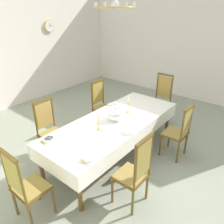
% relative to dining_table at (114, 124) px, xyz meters
% --- Properties ---
extents(ground, '(7.69, 7.04, 0.04)m').
position_rel_dining_table_xyz_m(ground, '(0.00, 0.24, -0.71)').
color(ground, '#949C89').
extents(back_wall, '(7.69, 0.08, 3.35)m').
position_rel_dining_table_xyz_m(back_wall, '(0.00, 3.80, 0.98)').
color(back_wall, silver).
rests_on(back_wall, ground).
extents(right_wall, '(0.08, 7.04, 3.35)m').
position_rel_dining_table_xyz_m(right_wall, '(3.89, 0.24, 0.98)').
color(right_wall, silver).
rests_on(right_wall, ground).
extents(dining_table, '(2.89, 1.11, 0.76)m').
position_rel_dining_table_xyz_m(dining_table, '(0.00, 0.00, 0.00)').
color(dining_table, '#543918').
rests_on(dining_table, ground).
extents(tablecloth, '(2.91, 1.13, 0.29)m').
position_rel_dining_table_xyz_m(tablecloth, '(0.00, 0.00, 0.01)').
color(tablecloth, white).
rests_on(tablecloth, dining_table).
extents(chair_south_a, '(0.44, 0.42, 1.19)m').
position_rel_dining_table_xyz_m(chair_south_a, '(-0.76, -0.96, -0.09)').
color(chair_south_a, brown).
rests_on(chair_south_a, ground).
extents(chair_north_a, '(0.44, 0.42, 1.15)m').
position_rel_dining_table_xyz_m(chair_north_a, '(-0.76, 0.96, -0.11)').
color(chair_north_a, brown).
rests_on(chair_north_a, ground).
extents(chair_south_b, '(0.44, 0.42, 1.09)m').
position_rel_dining_table_xyz_m(chair_south_b, '(0.73, -0.96, -0.13)').
color(chair_south_b, brown).
rests_on(chair_south_b, ground).
extents(chair_north_b, '(0.44, 0.42, 1.15)m').
position_rel_dining_table_xyz_m(chair_north_b, '(0.73, 0.96, -0.11)').
color(chair_north_b, '#51411E').
rests_on(chair_north_b, ground).
extents(chair_head_west, '(0.42, 0.44, 1.15)m').
position_rel_dining_table_xyz_m(chair_head_west, '(-1.85, 0.00, -0.11)').
color(chair_head_west, '#523F1E').
rests_on(chair_head_west, ground).
extents(chair_head_east, '(0.42, 0.44, 1.21)m').
position_rel_dining_table_xyz_m(chair_head_east, '(1.85, -0.00, -0.09)').
color(chair_head_east, brown).
rests_on(chair_head_east, ground).
extents(soup_tureen, '(0.31, 0.31, 0.25)m').
position_rel_dining_table_xyz_m(soup_tureen, '(0.04, 0.00, 0.19)').
color(soup_tureen, white).
rests_on(soup_tureen, tablecloth).
extents(candlestick_west, '(0.07, 0.07, 0.38)m').
position_rel_dining_table_xyz_m(candlestick_west, '(-0.43, 0.00, 0.23)').
color(candlestick_west, gold).
rests_on(candlestick_west, tablecloth).
extents(candlestick_east, '(0.07, 0.07, 0.34)m').
position_rel_dining_table_xyz_m(candlestick_east, '(0.43, 0.00, 0.21)').
color(candlestick_east, gold).
rests_on(candlestick_east, tablecloth).
extents(bowl_near_left, '(0.17, 0.17, 0.04)m').
position_rel_dining_table_xyz_m(bowl_near_left, '(-1.11, -0.44, 0.09)').
color(bowl_near_left, white).
rests_on(bowl_near_left, tablecloth).
extents(bowl_near_right, '(0.18, 0.18, 0.04)m').
position_rel_dining_table_xyz_m(bowl_near_right, '(-1.17, 0.39, 0.09)').
color(bowl_near_right, white).
rests_on(bowl_near_right, tablecloth).
extents(bowl_far_left, '(0.18, 0.18, 0.05)m').
position_rel_dining_table_xyz_m(bowl_far_left, '(-0.21, -0.45, 0.10)').
color(bowl_far_left, white).
rests_on(bowl_far_left, tablecloth).
extents(bowl_far_right, '(0.19, 0.19, 0.04)m').
position_rel_dining_table_xyz_m(bowl_far_right, '(0.49, 0.45, 0.10)').
color(bowl_far_right, white).
rests_on(bowl_far_right, tablecloth).
extents(spoon_primary, '(0.05, 0.18, 0.01)m').
position_rel_dining_table_xyz_m(spoon_primary, '(-1.23, -0.41, 0.08)').
color(spoon_primary, gold).
rests_on(spoon_primary, tablecloth).
extents(spoon_secondary, '(0.03, 0.18, 0.01)m').
position_rel_dining_table_xyz_m(spoon_secondary, '(-1.29, 0.42, 0.08)').
color(spoon_secondary, gold).
rests_on(spoon_secondary, tablecloth).
extents(mounted_clock, '(0.36, 0.06, 0.36)m').
position_rel_dining_table_xyz_m(mounted_clock, '(1.52, 3.73, 1.43)').
color(mounted_clock, '#D1B251').
extents(chandelier, '(0.61, 0.61, 0.66)m').
position_rel_dining_table_xyz_m(chandelier, '(-0.00, 0.00, 1.98)').
color(chandelier, gold).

